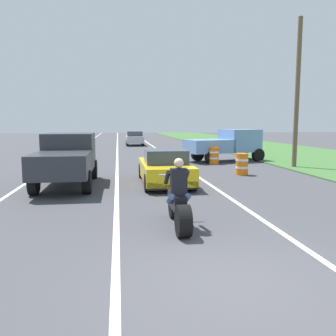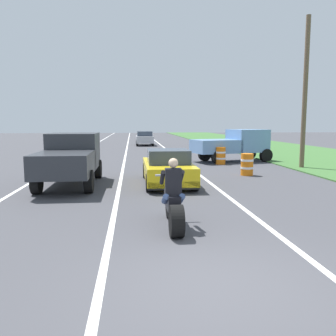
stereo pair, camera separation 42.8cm
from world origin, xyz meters
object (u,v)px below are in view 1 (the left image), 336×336
at_px(construction_barrel_mid, 214,155).
at_px(pickup_truck_right_shoulder_light_blue, 227,144).
at_px(distant_car_far_ahead, 135,138).
at_px(sports_car_yellow, 165,168).
at_px(construction_barrel_nearest, 242,164).
at_px(motorcycle_with_rider, 179,203).
at_px(pickup_truck_left_lane_dark_grey, 67,157).

bearing_deg(construction_barrel_mid, pickup_truck_right_shoulder_light_blue, 49.24).
bearing_deg(distant_car_far_ahead, pickup_truck_right_shoulder_light_blue, -72.94).
xyz_separation_m(sports_car_yellow, construction_barrel_mid, (3.72, 6.29, -0.13)).
bearing_deg(construction_barrel_nearest, distant_car_far_ahead, 100.02).
bearing_deg(distant_car_far_ahead, sports_car_yellow, -89.86).
relative_size(motorcycle_with_rider, pickup_truck_left_lane_dark_grey, 0.46).
height_order(motorcycle_with_rider, pickup_truck_right_shoulder_light_blue, pickup_truck_right_shoulder_light_blue).
distance_m(pickup_truck_left_lane_dark_grey, construction_barrel_mid, 9.74).
distance_m(sports_car_yellow, construction_barrel_nearest, 4.30).
xyz_separation_m(motorcycle_with_rider, construction_barrel_nearest, (4.33, 7.87, -0.09)).
relative_size(motorcycle_with_rider, sports_car_yellow, 0.51).
bearing_deg(pickup_truck_right_shoulder_light_blue, sports_car_yellow, -122.69).
relative_size(pickup_truck_right_shoulder_light_blue, distant_car_far_ahead, 1.29).
bearing_deg(pickup_truck_right_shoulder_light_blue, pickup_truck_left_lane_dark_grey, -138.71).
distance_m(motorcycle_with_rider, construction_barrel_nearest, 8.98).
relative_size(pickup_truck_right_shoulder_light_blue, construction_barrel_mid, 5.14).
height_order(pickup_truck_right_shoulder_light_blue, construction_barrel_nearest, pickup_truck_right_shoulder_light_blue).
height_order(motorcycle_with_rider, sports_car_yellow, motorcycle_with_rider).
bearing_deg(pickup_truck_left_lane_dark_grey, sports_car_yellow, -1.11).
relative_size(sports_car_yellow, construction_barrel_nearest, 4.30).
xyz_separation_m(sports_car_yellow, distant_car_far_ahead, (-0.06, 24.02, 0.14)).
height_order(construction_barrel_nearest, distant_car_far_ahead, distant_car_far_ahead).
distance_m(pickup_truck_left_lane_dark_grey, pickup_truck_right_shoulder_light_blue, 11.58).
distance_m(motorcycle_with_rider, sports_car_yellow, 5.96).
distance_m(pickup_truck_right_shoulder_light_blue, distant_car_far_ahead, 17.07).
bearing_deg(construction_barrel_nearest, sports_car_yellow, -153.45).
height_order(motorcycle_with_rider, pickup_truck_left_lane_dark_grey, pickup_truck_left_lane_dark_grey).
bearing_deg(sports_car_yellow, motorcycle_with_rider, -94.58).
distance_m(motorcycle_with_rider, construction_barrel_mid, 12.94).
distance_m(construction_barrel_mid, distant_car_far_ahead, 18.13).
bearing_deg(distant_car_far_ahead, construction_barrel_nearest, -79.98).
bearing_deg(construction_barrel_nearest, motorcycle_with_rider, -118.80).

